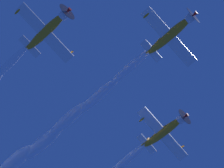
{
  "coord_description": "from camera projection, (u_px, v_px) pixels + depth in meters",
  "views": [
    {
      "loc": [
        -10.55,
        13.48,
        1.59
      ],
      "look_at": [
        11.3,
        -2.57,
        55.86
      ],
      "focal_mm": 80.34,
      "sensor_mm": 36.0,
      "label": 1
    }
  ],
  "objects": [
    {
      "name": "airplane_lead",
      "position": [
        171.0,
        34.0,
        57.63
      ],
      "size": [
        7.51,
        8.29,
        2.7
      ],
      "color": "orange"
    },
    {
      "name": "airplane_left_wingman",
      "position": [
        165.0,
        131.0,
        63.46
      ],
      "size": [
        7.48,
        8.17,
        2.98
      ],
      "color": "orange"
    },
    {
      "name": "airplane_right_wingman",
      "position": [
        48.0,
        30.0,
        57.36
      ],
      "size": [
        7.5,
        8.3,
        2.8
      ],
      "color": "orange"
    }
  ]
}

